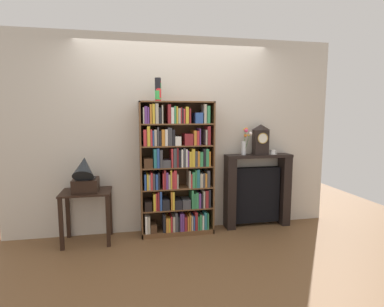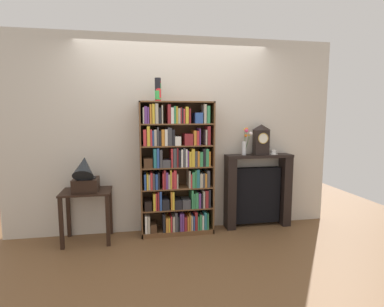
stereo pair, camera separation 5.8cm
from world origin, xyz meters
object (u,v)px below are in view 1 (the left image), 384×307
Objects in this scene: flower_vase at (245,141)px; teacup_with_saucer at (273,152)px; side_table_left at (87,204)px; gramophone at (85,175)px; mantel_clock at (261,139)px; bookshelf at (177,172)px; fireplace_mantel at (257,191)px; cup_stack at (158,90)px.

teacup_with_saucer is at bearing 2.31° from flower_vase.
side_table_left is 1.31× the size of gramophone.
gramophone reaches higher than teacup_with_saucer.
side_table_left is 2.43m from mantel_clock.
flower_vase is 0.45m from teacup_with_saucer.
bookshelf reaches higher than mantel_clock.
bookshelf reaches higher than gramophone.
mantel_clock is at bearing 3.70° from gramophone.
flower_vase reaches higher than side_table_left.
flower_vase is (-0.21, -0.03, 0.71)m from fireplace_mantel.
cup_stack is 1.38m from gramophone.
side_table_left is at bearing -177.43° from mantel_clock.
fireplace_mantel is at bearing 3.24° from cup_stack.
cup_stack is 1.66m from side_table_left.
gramophone is at bearing -176.28° from flower_vase.
fireplace_mantel is (2.29, 0.17, -0.35)m from gramophone.
bookshelf is at bearing 4.67° from cup_stack.
side_table_left is 0.37m from gramophone.
gramophone is at bearing -174.24° from cup_stack.
mantel_clock is at bearing 3.56° from flower_vase.
flower_vase is at bearing -177.69° from teacup_with_saucer.
mantel_clock is 3.21× the size of teacup_with_saucer.
bookshelf is 4.62× the size of flower_vase.
fireplace_mantel is (1.15, 0.06, -0.33)m from bookshelf.
bookshelf is 1.02m from flower_vase.
bookshelf is 6.10× the size of cup_stack.
fireplace_mantel is 7.89× the size of teacup_with_saucer.
bookshelf reaches higher than fireplace_mantel.
teacup_with_saucer is at bearing 1.76° from bookshelf.
gramophone is at bearing -176.52° from teacup_with_saucer.
flower_vase is at bearing 3.72° from gramophone.
flower_vase is 2.90× the size of teacup_with_saucer.
cup_stack is 1.56m from mantel_clock.
fireplace_mantel is at bearing 175.18° from teacup_with_saucer.
flower_vase is at bearing 1.51° from bookshelf.
teacup_with_saucer is (0.21, -0.02, 0.55)m from fireplace_mantel.
mantel_clock is (0.02, -0.02, 0.73)m from fireplace_mantel.
bookshelf is 13.40× the size of teacup_with_saucer.
mantel_clock is 0.23m from flower_vase.
cup_stack reaches higher than gramophone.
mantel_clock is (1.41, 0.06, -0.65)m from cup_stack.
mantel_clock reaches higher than side_table_left.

